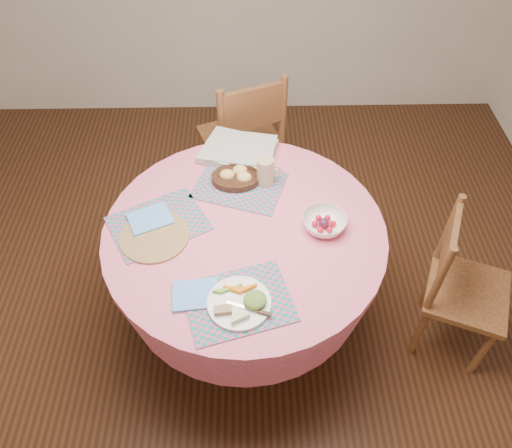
# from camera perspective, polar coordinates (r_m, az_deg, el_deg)

# --- Properties ---
(ground) EXTENTS (4.00, 4.00, 0.00)m
(ground) POSITION_cam_1_polar(r_m,az_deg,el_deg) (2.78, -1.05, -10.85)
(ground) COLOR #331C0F
(ground) RESTS_ON ground
(room_envelope) EXTENTS (4.01, 4.01, 2.71)m
(room_envelope) POSITION_cam_1_polar(r_m,az_deg,el_deg) (1.58, -1.97, 23.24)
(room_envelope) COLOR silver
(room_envelope) RESTS_ON ground
(dining_table) EXTENTS (1.24, 1.24, 0.75)m
(dining_table) POSITION_cam_1_polar(r_m,az_deg,el_deg) (2.32, -1.24, -3.73)
(dining_table) COLOR pink
(dining_table) RESTS_ON ground
(chair_right) EXTENTS (0.49, 0.50, 0.84)m
(chair_right) POSITION_cam_1_polar(r_m,az_deg,el_deg) (2.56, 22.19, -6.46)
(chair_right) COLOR brown
(chair_right) RESTS_ON ground
(chair_back) EXTENTS (0.57, 0.56, 0.96)m
(chair_back) POSITION_cam_1_polar(r_m,az_deg,el_deg) (3.03, -1.33, 9.70)
(chair_back) COLOR brown
(chair_back) RESTS_ON ground
(placemat_front) EXTENTS (0.47, 0.40, 0.01)m
(placemat_front) POSITION_cam_1_polar(r_m,az_deg,el_deg) (1.94, -1.99, -8.86)
(placemat_front) COLOR #177F82
(placemat_front) RESTS_ON dining_table
(placemat_left) EXTENTS (0.49, 0.45, 0.01)m
(placemat_left) POSITION_cam_1_polar(r_m,az_deg,el_deg) (2.23, -11.08, 0.07)
(placemat_left) COLOR #177F82
(placemat_left) RESTS_ON dining_table
(placemat_back) EXTENTS (0.48, 0.41, 0.01)m
(placemat_back) POSITION_cam_1_polar(r_m,az_deg,el_deg) (2.36, -1.90, 4.45)
(placemat_back) COLOR #177F82
(placemat_back) RESTS_ON dining_table
(wicker_trivet) EXTENTS (0.30, 0.30, 0.01)m
(wicker_trivet) POSITION_cam_1_polar(r_m,az_deg,el_deg) (2.18, -11.54, -1.38)
(wicker_trivet) COLOR brown
(wicker_trivet) RESTS_ON dining_table
(napkin_near) EXTENTS (0.19, 0.16, 0.01)m
(napkin_near) POSITION_cam_1_polar(r_m,az_deg,el_deg) (1.97, -6.89, -8.02)
(napkin_near) COLOR #61A0FA
(napkin_near) RESTS_ON dining_table
(napkin_far) EXTENTS (0.22, 0.20, 0.01)m
(napkin_far) POSITION_cam_1_polar(r_m,az_deg,el_deg) (2.24, -12.02, 0.57)
(napkin_far) COLOR #61A0FA
(napkin_far) RESTS_ON placemat_left
(dinner_plate) EXTENTS (0.25, 0.25, 0.05)m
(dinner_plate) POSITION_cam_1_polar(r_m,az_deg,el_deg) (1.91, -1.71, -9.01)
(dinner_plate) COLOR white
(dinner_plate) RESTS_ON placemat_front
(bread_bowl) EXTENTS (0.23, 0.23, 0.08)m
(bread_bowl) POSITION_cam_1_polar(r_m,az_deg,el_deg) (2.36, -2.29, 5.42)
(bread_bowl) COLOR black
(bread_bowl) RESTS_ON placemat_back
(latte_mug) EXTENTS (0.12, 0.08, 0.14)m
(latte_mug) POSITION_cam_1_polar(r_m,az_deg,el_deg) (2.32, 1.13, 6.06)
(latte_mug) COLOR tan
(latte_mug) RESTS_ON placemat_back
(fruit_bowl) EXTENTS (0.22, 0.22, 0.06)m
(fruit_bowl) POSITION_cam_1_polar(r_m,az_deg,el_deg) (2.18, 7.79, 0.14)
(fruit_bowl) COLOR white
(fruit_bowl) RESTS_ON dining_table
(newspaper_stack) EXTENTS (0.41, 0.37, 0.04)m
(newspaper_stack) POSITION_cam_1_polar(r_m,az_deg,el_deg) (2.51, -1.99, 8.40)
(newspaper_stack) COLOR silver
(newspaper_stack) RESTS_ON dining_table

